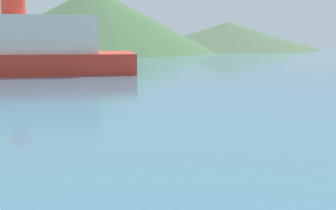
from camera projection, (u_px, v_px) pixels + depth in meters
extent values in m
cube|color=red|center=(17.00, 63.00, 43.09)|extent=(24.14, 9.96, 2.04)
cube|color=silver|center=(15.00, 35.00, 42.62)|extent=(16.93, 8.37, 3.71)
cylinder|color=red|center=(13.00, 8.00, 42.19)|extent=(2.33, 2.33, 1.60)
cone|color=#476B42|center=(95.00, 20.00, 97.47)|extent=(55.87, 55.87, 14.79)
cone|color=#4C6647|center=(228.00, 36.00, 116.18)|extent=(49.60, 49.60, 7.54)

